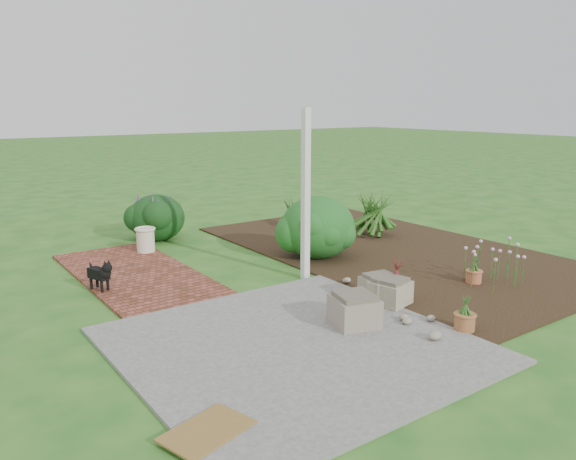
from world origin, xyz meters
TOP-DOWN VIEW (x-y plane):
  - ground at (0.00, 0.00)m, footprint 80.00×80.00m
  - concrete_patio at (-1.25, -1.75)m, footprint 3.50×3.50m
  - brick_path at (-1.70, 1.75)m, footprint 1.60×3.50m
  - garden_bed at (2.50, 0.50)m, footprint 4.00×7.00m
  - veranda_post at (0.30, 0.10)m, footprint 0.10×0.10m
  - stone_trough_near at (-0.37, -1.74)m, footprint 0.60×0.60m
  - stone_trough_mid at (0.48, -1.47)m, footprint 0.53×0.53m
  - stone_trough_far at (0.48, -1.30)m, footprint 0.49×0.49m
  - coir_doormat at (-2.79, -2.71)m, footprint 0.79×0.62m
  - black_dog at (-2.39, 1.20)m, footprint 0.26×0.47m
  - cream_ceramic_urn at (-1.11, 2.82)m, footprint 0.33×0.33m
  - evergreen_shrub at (1.17, 0.90)m, footprint 1.37×1.37m
  - agapanthus_clump_back at (3.03, 1.50)m, footprint 1.27×1.27m
  - agapanthus_clump_front at (2.26, 3.11)m, footprint 0.80×0.80m
  - pink_flower_patch at (2.30, -1.64)m, footprint 1.15×1.15m
  - terracotta_pot_bronze at (0.68, -1.38)m, footprint 0.33×0.33m
  - terracotta_pot_small_left at (2.11, -1.53)m, footprint 0.29×0.29m
  - terracotta_pot_small_right at (0.56, -2.57)m, footprint 0.24×0.24m
  - purple_flowering_bush at (-0.53, 3.70)m, footprint 1.29×1.29m

SIDE VIEW (x-z plane):
  - ground at x=0.00m, z-range 0.00..0.00m
  - garden_bed at x=2.50m, z-range 0.00..0.03m
  - concrete_patio at x=-1.25m, z-range 0.00..0.04m
  - brick_path at x=-1.70m, z-range 0.00..0.04m
  - coir_doormat at x=-2.79m, z-range 0.04..0.06m
  - terracotta_pot_small_left at x=2.11m, z-range 0.03..0.21m
  - terracotta_pot_small_right at x=0.56m, z-range 0.03..0.23m
  - terracotta_pot_bronze at x=0.68m, z-range 0.03..0.27m
  - stone_trough_far at x=0.48m, z-range 0.04..0.33m
  - stone_trough_mid at x=0.48m, z-range 0.04..0.33m
  - stone_trough_near at x=-0.37m, z-range 0.04..0.37m
  - cream_ceramic_urn at x=-1.11m, z-range 0.04..0.45m
  - black_dog at x=-2.39m, z-range 0.08..0.50m
  - pink_flower_patch at x=2.30m, z-range 0.03..0.65m
  - agapanthus_clump_front at x=2.26m, z-range 0.03..0.72m
  - purple_flowering_bush at x=-0.53m, z-range 0.00..0.90m
  - agapanthus_clump_back at x=3.03m, z-range 0.03..1.06m
  - evergreen_shrub at x=1.17m, z-range 0.03..1.09m
  - veranda_post at x=0.30m, z-range 0.00..2.50m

